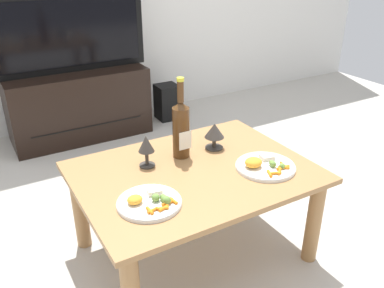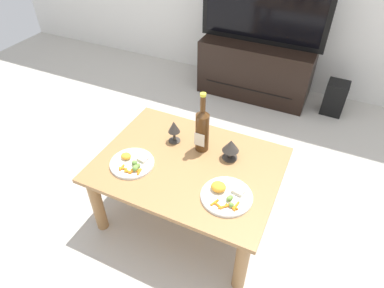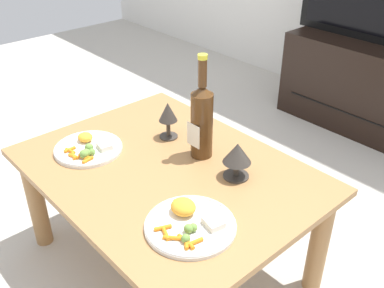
# 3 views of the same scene
# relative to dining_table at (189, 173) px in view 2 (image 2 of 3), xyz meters

# --- Properties ---
(ground_plane) EXTENTS (6.40, 6.40, 0.00)m
(ground_plane) POSITION_rel_dining_table_xyz_m (0.00, 0.00, -0.38)
(ground_plane) COLOR #B7B2A8
(dining_table) EXTENTS (1.04, 0.78, 0.46)m
(dining_table) POSITION_rel_dining_table_xyz_m (0.00, 0.00, 0.00)
(dining_table) COLOR #9E7042
(dining_table) RESTS_ON ground_plane
(tv_stand) EXTENTS (1.05, 0.46, 0.53)m
(tv_stand) POSITION_rel_dining_table_xyz_m (-0.07, 1.66, -0.12)
(tv_stand) COLOR black
(tv_stand) RESTS_ON ground_plane
(tv_screen) EXTENTS (1.13, 0.05, 0.56)m
(tv_screen) POSITION_rel_dining_table_xyz_m (-0.07, 1.66, 0.43)
(tv_screen) COLOR black
(tv_screen) RESTS_ON tv_stand
(floor_speaker) EXTENTS (0.19, 0.19, 0.30)m
(floor_speaker) POSITION_rel_dining_table_xyz_m (0.69, 1.64, -0.23)
(floor_speaker) COLOR black
(floor_speaker) RESTS_ON ground_plane
(wine_bottle) EXTENTS (0.08, 0.08, 0.39)m
(wine_bottle) POSITION_rel_dining_table_xyz_m (0.02, 0.15, 0.23)
(wine_bottle) COLOR #4C2D14
(wine_bottle) RESTS_ON dining_table
(goblet_left) EXTENTS (0.07, 0.07, 0.15)m
(goblet_left) POSITION_rel_dining_table_xyz_m (-0.17, 0.14, 0.18)
(goblet_left) COLOR #38332D
(goblet_left) RESTS_ON dining_table
(goblet_right) EXTENTS (0.10, 0.10, 0.13)m
(goblet_right) POSITION_rel_dining_table_xyz_m (0.20, 0.14, 0.17)
(goblet_right) COLOR #38332D
(goblet_right) RESTS_ON dining_table
(dinner_plate_left) EXTENTS (0.25, 0.25, 0.05)m
(dinner_plate_left) POSITION_rel_dining_table_xyz_m (-0.29, -0.15, 0.09)
(dinner_plate_left) COLOR white
(dinner_plate_left) RESTS_ON dining_table
(dinner_plate_right) EXTENTS (0.27, 0.27, 0.06)m
(dinner_plate_right) POSITION_rel_dining_table_xyz_m (0.28, -0.14, 0.09)
(dinner_plate_right) COLOR white
(dinner_plate_right) RESTS_ON dining_table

